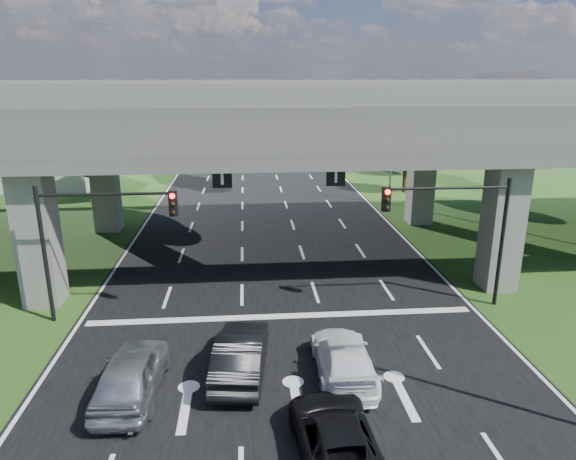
{
  "coord_description": "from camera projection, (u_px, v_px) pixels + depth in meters",
  "views": [
    {
      "loc": [
        -1.48,
        -17.14,
        10.27
      ],
      "look_at": [
        0.5,
        6.55,
        3.11
      ],
      "focal_mm": 32.0,
      "sensor_mm": 36.0,
      "label": 1
    }
  ],
  "objects": [
    {
      "name": "ground",
      "position": [
        289.0,
        358.0,
        19.44
      ],
      "size": [
        160.0,
        160.0,
        0.0
      ],
      "primitive_type": "plane",
      "color": "#1F4616",
      "rests_on": "ground"
    },
    {
      "name": "overpass",
      "position": [
        271.0,
        120.0,
        28.6
      ],
      "size": [
        80.0,
        15.0,
        10.0
      ],
      "color": "#3C3A37",
      "rests_on": "ground"
    },
    {
      "name": "tree_left_mid",
      "position": [
        84.0,
        142.0,
        49.32
      ],
      "size": [
        3.91,
        3.9,
        6.76
      ],
      "color": "black",
      "rests_on": "ground"
    },
    {
      "name": "car_white",
      "position": [
        343.0,
        358.0,
        18.08
      ],
      "size": [
        2.04,
        4.83,
        1.39
      ],
      "primitive_type": "imported",
      "rotation": [
        0.0,
        0.0,
        3.12
      ],
      "color": "white",
      "rests_on": "road"
    },
    {
      "name": "streetlight_far",
      "position": [
        388.0,
        133.0,
        41.46
      ],
      "size": [
        3.38,
        0.25,
        10.0
      ],
      "color": "gray",
      "rests_on": "ground"
    },
    {
      "name": "signal_right",
      "position": [
        458.0,
        220.0,
        22.62
      ],
      "size": [
        5.76,
        0.54,
        6.0
      ],
      "color": "black",
      "rests_on": "ground"
    },
    {
      "name": "tree_right_far",
      "position": [
        358.0,
        124.0,
        60.99
      ],
      "size": [
        4.5,
        4.5,
        7.8
      ],
      "color": "black",
      "rests_on": "ground"
    },
    {
      "name": "car_dark",
      "position": [
        241.0,
        354.0,
        18.2
      ],
      "size": [
        2.18,
        4.93,
        1.57
      ],
      "primitive_type": "imported",
      "rotation": [
        0.0,
        0.0,
        3.03
      ],
      "color": "black",
      "rests_on": "road"
    },
    {
      "name": "streetlight_beyond",
      "position": [
        349.0,
        117.0,
        56.72
      ],
      "size": [
        3.38,
        0.25,
        10.0
      ],
      "color": "gray",
      "rests_on": "ground"
    },
    {
      "name": "tree_left_far",
      "position": [
        141.0,
        124.0,
        56.99
      ],
      "size": [
        4.8,
        4.8,
        8.32
      ],
      "color": "black",
      "rests_on": "ground"
    },
    {
      "name": "car_silver",
      "position": [
        132.0,
        374.0,
        16.93
      ],
      "size": [
        2.08,
        4.8,
        1.61
      ],
      "primitive_type": "imported",
      "rotation": [
        0.0,
        0.0,
        3.1
      ],
      "color": "#B7B9BF",
      "rests_on": "road"
    },
    {
      "name": "tree_right_near",
      "position": [
        407.0,
        143.0,
        45.9
      ],
      "size": [
        4.2,
        4.2,
        7.28
      ],
      "color": "black",
      "rests_on": "ground"
    },
    {
      "name": "road",
      "position": [
        274.0,
        265.0,
        28.97
      ],
      "size": [
        18.0,
        120.0,
        0.03
      ],
      "primitive_type": "cube",
      "color": "black",
      "rests_on": "ground"
    },
    {
      "name": "tree_left_near",
      "position": [
        91.0,
        146.0,
        41.74
      ],
      "size": [
        4.5,
        4.5,
        7.8
      ],
      "color": "black",
      "rests_on": "ground"
    },
    {
      "name": "signal_left",
      "position": [
        94.0,
        228.0,
        21.36
      ],
      "size": [
        5.76,
        0.54,
        6.0
      ],
      "color": "black",
      "rests_on": "ground"
    },
    {
      "name": "car_trailing",
      "position": [
        336.0,
        438.0,
        14.15
      ],
      "size": [
        2.41,
        4.86,
        1.32
      ],
      "primitive_type": "imported",
      "rotation": [
        0.0,
        0.0,
        3.19
      ],
      "color": "black",
      "rests_on": "road"
    },
    {
      "name": "tree_right_mid",
      "position": [
        412.0,
        136.0,
        53.87
      ],
      "size": [
        3.91,
        3.9,
        6.76
      ],
      "color": "black",
      "rests_on": "ground"
    }
  ]
}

